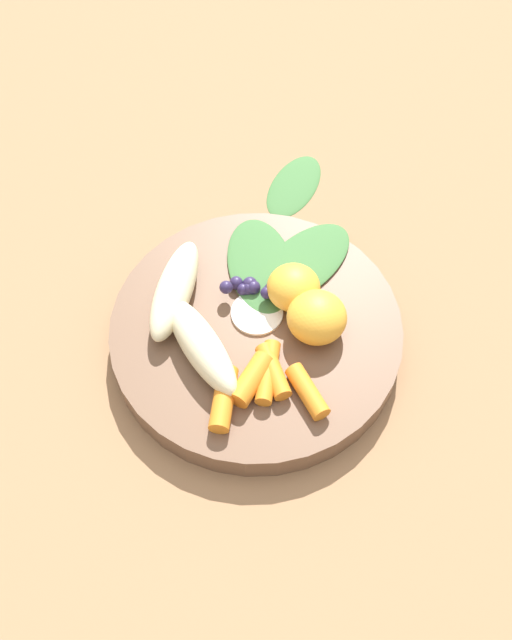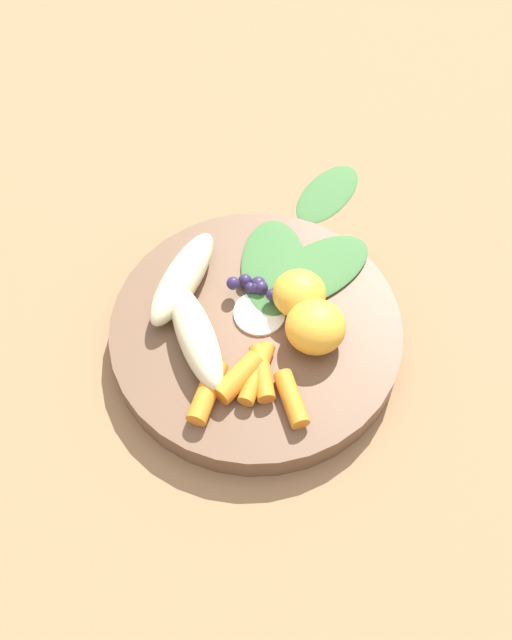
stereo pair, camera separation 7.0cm
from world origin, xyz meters
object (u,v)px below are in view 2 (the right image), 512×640
banana_peeled_left (196,337)px  kale_leaf_stray (327,193)px  orange_segment_near (299,294)px  banana_peeled_right (182,278)px  bowl (256,334)px

banana_peeled_left → kale_leaf_stray: (-0.07, -0.23, -0.04)m
banana_peeled_left → orange_segment_near: orange_segment_near is taller
banana_peeled_right → kale_leaf_stray: banana_peeled_right is taller
orange_segment_near → kale_leaf_stray: size_ratio=0.51×
banana_peeled_right → orange_segment_near: bearing=104.3°
bowl → kale_leaf_stray: 0.20m
banana_peeled_left → banana_peeled_right: bearing=173.6°
banana_peeled_right → orange_segment_near: size_ratio=2.28×
banana_peeled_right → kale_leaf_stray: 0.20m
banana_peeled_left → kale_leaf_stray: banana_peeled_left is taller
banana_peeled_left → kale_leaf_stray: 0.24m
banana_peeled_left → banana_peeled_right: 0.06m
bowl → banana_peeled_left: bearing=36.5°
banana_peeled_right → bowl: bearing=82.5°
bowl → orange_segment_near: (-0.03, -0.03, 0.03)m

